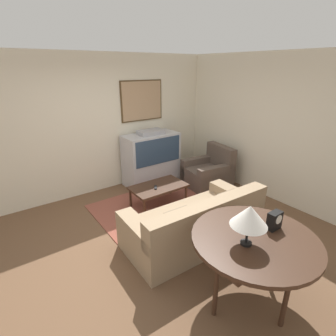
{
  "coord_description": "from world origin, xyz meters",
  "views": [
    {
      "loc": [
        -1.78,
        -2.81,
        2.44
      ],
      "look_at": [
        0.77,
        0.71,
        0.75
      ],
      "focal_mm": 28.0,
      "sensor_mm": 36.0,
      "label": 1
    }
  ],
  "objects_px": {
    "coffee_table": "(158,188)",
    "tv": "(151,159)",
    "couch": "(195,224)",
    "console_table": "(255,243)",
    "table_lamp": "(249,216)",
    "armchair": "(209,173)",
    "mantel_clock": "(274,220)"
  },
  "relations": [
    {
      "from": "coffee_table",
      "to": "tv",
      "type": "bearing_deg",
      "value": 64.29
    },
    {
      "from": "couch",
      "to": "console_table",
      "type": "height_order",
      "value": "console_table"
    },
    {
      "from": "tv",
      "to": "table_lamp",
      "type": "height_order",
      "value": "table_lamp"
    },
    {
      "from": "couch",
      "to": "console_table",
      "type": "distance_m",
      "value": 1.24
    },
    {
      "from": "couch",
      "to": "console_table",
      "type": "xyz_separation_m",
      "value": [
        -0.2,
        -1.13,
        0.46
      ]
    },
    {
      "from": "tv",
      "to": "coffee_table",
      "type": "height_order",
      "value": "tv"
    },
    {
      "from": "console_table",
      "to": "tv",
      "type": "bearing_deg",
      "value": 75.79
    },
    {
      "from": "armchair",
      "to": "console_table",
      "type": "xyz_separation_m",
      "value": [
        -1.75,
        -2.44,
        0.47
      ]
    },
    {
      "from": "tv",
      "to": "coffee_table",
      "type": "relative_size",
      "value": 1.19
    },
    {
      "from": "armchair",
      "to": "coffee_table",
      "type": "bearing_deg",
      "value": -77.86
    },
    {
      "from": "tv",
      "to": "mantel_clock",
      "type": "distance_m",
      "value": 3.36
    },
    {
      "from": "coffee_table",
      "to": "console_table",
      "type": "bearing_deg",
      "value": -99.17
    },
    {
      "from": "armchair",
      "to": "console_table",
      "type": "height_order",
      "value": "armchair"
    },
    {
      "from": "tv",
      "to": "armchair",
      "type": "relative_size",
      "value": 1.23
    },
    {
      "from": "tv",
      "to": "couch",
      "type": "relative_size",
      "value": 0.59
    },
    {
      "from": "couch",
      "to": "mantel_clock",
      "type": "distance_m",
      "value": 1.3
    },
    {
      "from": "coffee_table",
      "to": "table_lamp",
      "type": "height_order",
      "value": "table_lamp"
    },
    {
      "from": "tv",
      "to": "couch",
      "type": "xyz_separation_m",
      "value": [
        -0.63,
        -2.16,
        -0.28
      ]
    },
    {
      "from": "console_table",
      "to": "table_lamp",
      "type": "xyz_separation_m",
      "value": [
        -0.17,
        -0.01,
        0.38
      ]
    },
    {
      "from": "coffee_table",
      "to": "mantel_clock",
      "type": "relative_size",
      "value": 5.07
    },
    {
      "from": "couch",
      "to": "coffee_table",
      "type": "relative_size",
      "value": 2.01
    },
    {
      "from": "couch",
      "to": "mantel_clock",
      "type": "height_order",
      "value": "mantel_clock"
    },
    {
      "from": "table_lamp",
      "to": "mantel_clock",
      "type": "bearing_deg",
      "value": -0.13
    },
    {
      "from": "console_table",
      "to": "mantel_clock",
      "type": "xyz_separation_m",
      "value": [
        0.29,
        -0.01,
        0.16
      ]
    },
    {
      "from": "couch",
      "to": "table_lamp",
      "type": "height_order",
      "value": "table_lamp"
    },
    {
      "from": "tv",
      "to": "mantel_clock",
      "type": "height_order",
      "value": "tv"
    },
    {
      "from": "mantel_clock",
      "to": "armchair",
      "type": "bearing_deg",
      "value": 59.14
    },
    {
      "from": "tv",
      "to": "console_table",
      "type": "height_order",
      "value": "tv"
    },
    {
      "from": "tv",
      "to": "mantel_clock",
      "type": "bearing_deg",
      "value": -99.38
    },
    {
      "from": "mantel_clock",
      "to": "console_table",
      "type": "bearing_deg",
      "value": 177.72
    },
    {
      "from": "tv",
      "to": "couch",
      "type": "distance_m",
      "value": 2.27
    },
    {
      "from": "coffee_table",
      "to": "console_table",
      "type": "height_order",
      "value": "console_table"
    }
  ]
}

